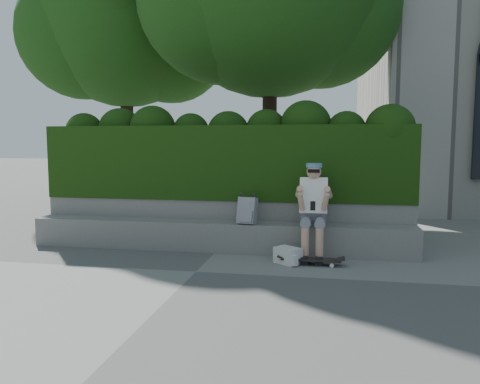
% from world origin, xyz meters
% --- Properties ---
extents(ground, '(80.00, 80.00, 0.00)m').
position_xyz_m(ground, '(0.00, 0.00, 0.00)').
color(ground, slate).
rests_on(ground, ground).
extents(bench_ledge, '(6.00, 0.45, 0.45)m').
position_xyz_m(bench_ledge, '(0.00, 1.25, 0.23)').
color(bench_ledge, gray).
rests_on(bench_ledge, ground).
extents(planter_wall, '(6.00, 0.50, 0.75)m').
position_xyz_m(planter_wall, '(0.00, 1.73, 0.38)').
color(planter_wall, gray).
rests_on(planter_wall, ground).
extents(hedge, '(6.00, 1.00, 1.20)m').
position_xyz_m(hedge, '(0.00, 1.95, 1.35)').
color(hedge, black).
rests_on(hedge, planter_wall).
extents(tree_right, '(4.51, 4.51, 7.14)m').
position_xyz_m(tree_right, '(-3.66, 6.21, 4.87)').
color(tree_right, black).
rests_on(tree_right, ground).
extents(person, '(0.40, 0.76, 1.38)m').
position_xyz_m(person, '(1.47, 1.07, 0.75)').
color(person, gray).
rests_on(person, ground).
extents(skateboard, '(0.82, 0.22, 0.09)m').
position_xyz_m(skateboard, '(1.46, 0.63, 0.07)').
color(skateboard, black).
rests_on(skateboard, ground).
extents(backpack_plaid, '(0.30, 0.20, 0.40)m').
position_xyz_m(backpack_plaid, '(0.48, 1.15, 0.65)').
color(backpack_plaid, '#A4A4A8').
rests_on(backpack_plaid, bench_ledge).
extents(backpack_ground, '(0.42, 0.40, 0.22)m').
position_xyz_m(backpack_ground, '(1.14, 0.65, 0.11)').
color(backpack_ground, silver).
rests_on(backpack_ground, ground).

